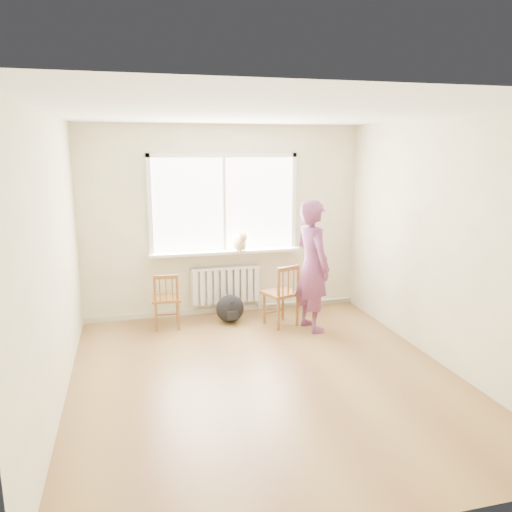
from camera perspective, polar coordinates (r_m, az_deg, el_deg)
floor at (r=5.42m, az=1.10°, el=-13.68°), size 4.50×4.50×0.00m
ceiling at (r=4.89m, az=1.23°, el=16.10°), size 4.50×4.50×0.00m
back_wall at (r=7.15m, az=-3.69°, el=3.97°), size 4.00×0.01×2.70m
window at (r=7.09m, az=-3.68°, el=6.44°), size 2.12×0.05×1.42m
windowsill at (r=7.11m, az=-3.48°, el=0.50°), size 2.15×0.22×0.04m
radiator at (r=7.24m, az=-3.46°, el=-3.28°), size 1.00×0.12×0.55m
heating_pipe at (r=7.70m, az=5.74°, el=-5.17°), size 1.40×0.04×0.04m
baseboard at (r=7.43m, az=-3.53°, el=-6.10°), size 4.00×0.03×0.08m
chair_left at (r=6.77m, az=-10.19°, el=-5.05°), size 0.40×0.38×0.76m
chair_right at (r=6.75m, az=3.10°, el=-4.50°), size 0.53×0.52×0.86m
person at (r=6.56m, az=6.47°, el=-1.14°), size 0.53×0.70×1.73m
cat at (r=7.04m, az=-1.86°, el=1.56°), size 0.23×0.44×0.30m
backpack at (r=6.96m, az=-2.99°, el=-6.02°), size 0.46×0.39×0.39m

